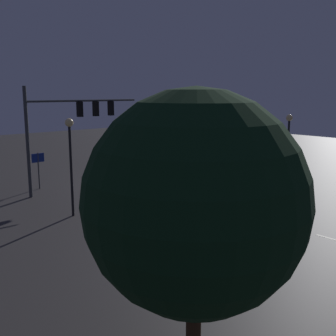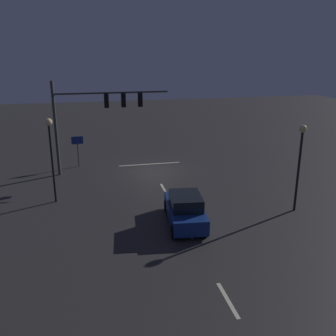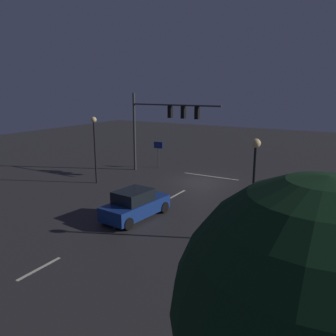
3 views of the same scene
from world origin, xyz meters
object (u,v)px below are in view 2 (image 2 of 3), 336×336
Objects in this scene: traffic_signal_assembly at (97,110)px; car_approaching at (185,209)px; route_sign at (78,145)px; street_lamp_right_kerb at (51,145)px; street_lamp_left_kerb at (300,152)px.

traffic_signal_assembly is 11.47m from car_approaching.
route_sign is (1.60, -1.79, -2.99)m from traffic_signal_assembly.
street_lamp_right_kerb is at bearing 60.97° from traffic_signal_assembly.
street_lamp_left_kerb is at bearing 137.42° from route_sign.
traffic_signal_assembly is at bearing -119.03° from street_lamp_right_kerb.
route_sign is at bearing -42.58° from street_lamp_left_kerb.
route_sign is (-1.36, -7.12, -1.83)m from street_lamp_right_kerb.
traffic_signal_assembly reaches higher than street_lamp_right_kerb.
street_lamp_left_kerb is 0.98× the size of street_lamp_right_kerb.
car_approaching is 8.91m from street_lamp_right_kerb.
street_lamp_right_kerb is (2.95, 5.32, -1.16)m from traffic_signal_assembly.
traffic_signal_assembly reaches higher than route_sign.
route_sign is at bearing -100.79° from street_lamp_right_kerb.
traffic_signal_assembly is 1.86× the size of car_approaching.
street_lamp_left_kerb reaches higher than route_sign.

